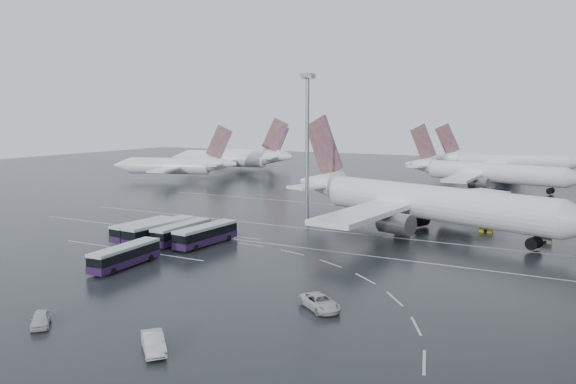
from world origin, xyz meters
The scene contains 24 objects.
ground centered at (0.00, 0.00, 0.00)m, with size 420.00×420.00×0.00m, color black.
lane_marking_near centered at (0.00, -2.00, 0.01)m, with size 120.00×0.25×0.01m, color silver.
lane_marking_mid centered at (0.00, 12.00, 0.01)m, with size 120.00×0.25×0.01m, color silver.
lane_marking_far centered at (0.00, 40.00, 0.01)m, with size 120.00×0.25×0.01m, color silver.
bus_bay_line_south centered at (-24.00, -16.00, 0.01)m, with size 28.00×0.25×0.01m, color silver.
bus_bay_line_north centered at (-24.00, 0.00, 0.01)m, with size 28.00×0.25×0.01m, color silver.
airliner_main centered at (11.43, 19.97, 5.25)m, with size 60.45×52.39×20.96m.
airliner_gate_b centered at (12.63, 86.61, 4.59)m, with size 52.35×46.36×18.34m.
airliner_gate_c centered at (12.14, 127.06, 4.53)m, with size 50.22×45.66×18.13m.
jet_remote_west centered at (-78.45, 62.03, 4.62)m, with size 40.26×32.76×17.91m.
jet_remote_mid centered at (-75.39, 89.97, 5.18)m, with size 45.88×37.18×20.06m.
jet_remote_far centered at (-83.21, 112.95, 4.62)m, with size 40.80×32.79×17.89m.
bus_row_near_a centered at (-28.22, -8.78, 1.63)m, with size 3.51×12.23×2.97m.
bus_row_near_b centered at (-23.74, -9.39, 1.88)m, with size 4.09×14.06×3.42m.
bus_row_near_c centered at (-20.44, -7.79, 1.71)m, with size 3.04×12.62×3.11m.
bus_row_near_d centered at (-15.73, -7.54, 1.75)m, with size 3.74×13.12×3.19m.
bus_row_far_c centered at (-17.64, -23.65, 1.63)m, with size 3.44×12.20×2.97m.
van_curve_a centered at (13.44, -26.59, 0.80)m, with size 2.66×5.76×1.60m, color silver.
van_curve_b centered at (-9.07, -44.10, 0.72)m, with size 1.71×4.25×1.45m, color silver.
van_curve_c centered at (5.01, -43.50, 0.84)m, with size 1.77×5.08×1.67m, color silver.
floodlight_mast centered at (-7.46, 12.69, 17.81)m, with size 2.17×2.17×28.31m.
gse_cart_belly_a centered at (22.69, 24.51, 0.63)m, with size 2.31×1.37×1.26m, color gold.
gse_cart_belly_c centered at (8.06, 20.04, 0.52)m, with size 1.89×1.12×1.03m, color gold.
gse_cart_belly_d centered at (32.75, 20.02, 0.53)m, with size 1.94×1.15×1.06m, color slate.
Camera 1 is at (37.93, -79.74, 20.85)m, focal length 35.00 mm.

